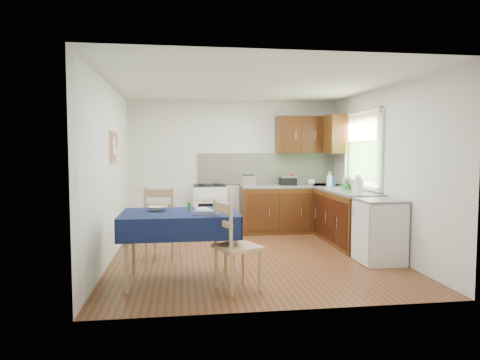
{
  "coord_description": "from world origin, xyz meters",
  "views": [
    {
      "loc": [
        -1.01,
        -6.07,
        1.56
      ],
      "look_at": [
        -0.15,
        0.19,
        1.12
      ],
      "focal_mm": 32.0,
      "sensor_mm": 36.0,
      "label": 1
    }
  ],
  "objects": [
    {
      "name": "base_cabinets",
      "position": [
        1.36,
        1.26,
        0.43
      ],
      "size": [
        1.9,
        2.3,
        0.86
      ],
      "color": "#321608",
      "rests_on": "ground"
    },
    {
      "name": "toaster",
      "position": [
        0.22,
        1.74,
        0.99
      ],
      "size": [
        0.27,
        0.16,
        0.2
      ],
      "rotation": [
        0.0,
        0.0,
        0.27
      ],
      "color": "silver",
      "rests_on": "worktop_back"
    },
    {
      "name": "ceiling",
      "position": [
        0.0,
        0.0,
        2.5
      ],
      "size": [
        4.0,
        4.2,
        0.02
      ],
      "primitive_type": "cube",
      "color": "white",
      "rests_on": "wall_back"
    },
    {
      "name": "tea_towel",
      "position": [
        -0.73,
        -1.21,
        0.85
      ],
      "size": [
        0.3,
        0.26,
        0.05
      ],
      "primitive_type": "cube",
      "rotation": [
        0.0,
        0.0,
        -0.26
      ],
      "color": "navy",
      "rests_on": "dining_table"
    },
    {
      "name": "floor",
      "position": [
        0.0,
        0.0,
        0.0
      ],
      "size": [
        4.2,
        4.2,
        0.0
      ],
      "primitive_type": "plane",
      "color": "#532E16",
      "rests_on": "ground"
    },
    {
      "name": "chair_near",
      "position": [
        -0.44,
        -1.42,
        0.53
      ],
      "size": [
        0.58,
        0.58,
        1.01
      ],
      "rotation": [
        0.0,
        0.0,
        1.97
      ],
      "color": "tan",
      "rests_on": "ground"
    },
    {
      "name": "soap_bottle_c",
      "position": [
        1.66,
        0.59,
        0.99
      ],
      "size": [
        0.18,
        0.18,
        0.17
      ],
      "primitive_type": "imported",
      "rotation": [
        0.0,
        0.0,
        3.7
      ],
      "color": "#24852C",
      "rests_on": "worktop_right"
    },
    {
      "name": "upper_cabinets",
      "position": [
        1.52,
        1.8,
        1.85
      ],
      "size": [
        1.2,
        0.85,
        0.7
      ],
      "color": "#321608",
      "rests_on": "wall_back"
    },
    {
      "name": "wall_left",
      "position": [
        -2.0,
        0.0,
        1.25
      ],
      "size": [
        0.02,
        4.2,
        2.5
      ],
      "primitive_type": "cube",
      "color": "white",
      "rests_on": "ground"
    },
    {
      "name": "yellow_packet",
      "position": [
        0.94,
        1.96,
        0.97
      ],
      "size": [
        0.12,
        0.09,
        0.14
      ],
      "primitive_type": "cube",
      "rotation": [
        0.0,
        0.0,
        -0.19
      ],
      "color": "yellow",
      "rests_on": "worktop_back"
    },
    {
      "name": "wall_right",
      "position": [
        2.0,
        0.0,
        1.25
      ],
      "size": [
        0.02,
        4.2,
        2.5
      ],
      "primitive_type": "cube",
      "color": "silver",
      "rests_on": "ground"
    },
    {
      "name": "worktop_right",
      "position": [
        1.7,
        0.65,
        0.88
      ],
      "size": [
        0.6,
        1.7,
        0.04
      ],
      "primitive_type": "cube",
      "color": "slate",
      "rests_on": "base_cabinets"
    },
    {
      "name": "wall_front",
      "position": [
        0.0,
        -2.1,
        1.25
      ],
      "size": [
        4.0,
        0.02,
        2.5
      ],
      "primitive_type": "cube",
      "color": "silver",
      "rests_on": "ground"
    },
    {
      "name": "chair_far",
      "position": [
        -1.28,
        -0.03,
        0.56
      ],
      "size": [
        0.57,
        0.57,
        1.05
      ],
      "rotation": [
        0.0,
        0.0,
        2.88
      ],
      "color": "tan",
      "rests_on": "ground"
    },
    {
      "name": "worktop_back",
      "position": [
        1.05,
        1.8,
        0.88
      ],
      "size": [
        1.9,
        0.6,
        0.04
      ],
      "primitive_type": "cube",
      "color": "slate",
      "rests_on": "base_cabinets"
    },
    {
      "name": "dish_rack",
      "position": [
        1.71,
        0.63,
        0.92
      ],
      "size": [
        0.46,
        0.35,
        0.22
      ],
      "rotation": [
        0.0,
        0.0,
        0.25
      ],
      "color": "gray",
      "rests_on": "worktop_right"
    },
    {
      "name": "kettle",
      "position": [
        1.73,
        0.27,
        1.02
      ],
      "size": [
        0.16,
        0.16,
        0.28
      ],
      "color": "white",
      "rests_on": "worktop_right"
    },
    {
      "name": "book",
      "position": [
        -0.82,
        -0.86,
        0.84
      ],
      "size": [
        0.21,
        0.24,
        0.02
      ],
      "primitive_type": "imported",
      "rotation": [
        0.0,
        0.0,
        0.3
      ],
      "color": "white",
      "rests_on": "dining_table"
    },
    {
      "name": "wall_back",
      "position": [
        0.0,
        2.1,
        1.25
      ],
      "size": [
        4.0,
        0.02,
        2.5
      ],
      "primitive_type": "cube",
      "color": "silver",
      "rests_on": "ground"
    },
    {
      "name": "fridge",
      "position": [
        1.7,
        -0.55,
        0.44
      ],
      "size": [
        0.58,
        0.6,
        0.89
      ],
      "color": "white",
      "rests_on": "ground"
    },
    {
      "name": "corkboard",
      "position": [
        -1.97,
        0.3,
        1.6
      ],
      "size": [
        0.04,
        0.62,
        0.47
      ],
      "color": "tan",
      "rests_on": "wall_left"
    },
    {
      "name": "splashback",
      "position": [
        0.65,
        2.08,
        1.2
      ],
      "size": [
        2.7,
        0.02,
        0.6
      ],
      "primitive_type": "cube",
      "color": "#E9E5C6",
      "rests_on": "wall_back"
    },
    {
      "name": "worktop_corner",
      "position": [
        1.7,
        1.8,
        0.88
      ],
      "size": [
        0.6,
        0.6,
        0.04
      ],
      "primitive_type": "cube",
      "color": "slate",
      "rests_on": "base_cabinets"
    },
    {
      "name": "soap_bottle_b",
      "position": [
        1.7,
        1.35,
        0.99
      ],
      "size": [
        0.12,
        0.12,
        0.19
      ],
      "primitive_type": "imported",
      "rotation": [
        0.0,
        0.0,
        2.33
      ],
      "color": "#1B3E9E",
      "rests_on": "worktop_right"
    },
    {
      "name": "window",
      "position": [
        1.97,
        0.7,
        1.65
      ],
      "size": [
        0.04,
        1.48,
        1.26
      ],
      "color": "#2B5422",
      "rests_on": "wall_right"
    },
    {
      "name": "soap_bottle_a",
      "position": [
        1.62,
        1.3,
        1.04
      ],
      "size": [
        0.15,
        0.15,
        0.27
      ],
      "primitive_type": "imported",
      "rotation": [
        0.0,
        0.0,
        0.83
      ],
      "color": "white",
      "rests_on": "worktop_right"
    },
    {
      "name": "cup",
      "position": [
        1.42,
        1.7,
        0.95
      ],
      "size": [
        0.17,
        0.17,
        0.11
      ],
      "primitive_type": "imported",
      "rotation": [
        0.0,
        0.0,
        0.31
      ],
      "color": "white",
      "rests_on": "worktop_back"
    },
    {
      "name": "stove",
      "position": [
        -0.5,
        1.8,
        0.46
      ],
      "size": [
        0.6,
        0.61,
        0.92
      ],
      "color": "white",
      "rests_on": "ground"
    },
    {
      "name": "plate_bowl",
      "position": [
        -1.3,
        -0.87,
        0.86
      ],
      "size": [
        0.29,
        0.29,
        0.06
      ],
      "primitive_type": "imported",
      "rotation": [
        0.0,
        0.0,
        -0.33
      ],
      "color": "beige",
      "rests_on": "dining_table"
    },
    {
      "name": "sandwich_press",
      "position": [
        0.98,
        1.76,
        0.98
      ],
      "size": [
        0.3,
        0.26,
        0.17
      ],
      "rotation": [
        0.0,
        0.0,
        0.05
      ],
      "color": "black",
      "rests_on": "worktop_back"
    },
    {
      "name": "spice_jar",
      "position": [
        -0.92,
        -0.87,
        0.88
      ],
      "size": [
        0.05,
        0.05,
        0.09
      ],
      "primitive_type": "cylinder",
      "color": "green",
      "rests_on": "dining_table"
    },
    {
      "name": "sauce_bottle",
      "position": [
        1.07,
        1.76,
        1.01
      ],
      "size": [
        0.05,
        0.05,
        0.22
      ],
      "primitive_type": "cylinder",
      "color": "#B31B0E",
      "rests_on": "worktop_back"
    },
    {
      "name": "dining_table",
      "position": [
        -1.03,
        -1.02,
        0.72
      ],
      "size": [
        1.37,
        0.92,
        0.83
      ],
      "rotation": [
        0.0,
        0.0,
        0.29
      ],
      "color": "#101341",
      "rests_on": "ground"
    }
  ]
}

